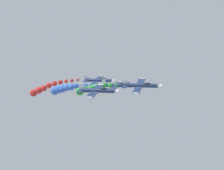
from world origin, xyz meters
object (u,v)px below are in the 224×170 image
airplane_right_inner (98,90)px  airplane_left_outer (99,80)px  airplane_lead (141,85)px  airplane_left_inner (118,85)px

airplane_right_inner → airplane_left_outer: (-29.36, -9.10, 0.28)m
airplane_lead → airplane_left_outer: (-20.02, -18.29, -0.42)m
airplane_right_inner → airplane_left_outer: airplane_left_outer is taller
airplane_left_outer → airplane_right_inner: bearing=17.2°
airplane_left_outer → airplane_left_inner: bearing=41.8°
airplane_left_inner → airplane_left_outer: size_ratio=1.00×
airplane_right_inner → airplane_left_inner: bearing=179.3°
airplane_left_inner → airplane_right_inner: 18.94m
airplane_lead → airplane_left_inner: size_ratio=1.00×
airplane_lead → airplane_right_inner: bearing=-44.5°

